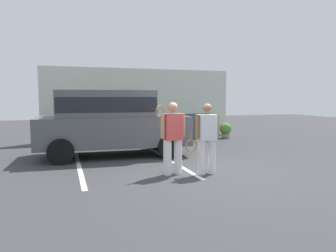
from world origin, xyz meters
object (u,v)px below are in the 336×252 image
at_px(tennis_player_woman, 207,138).
at_px(potted_plant_by_porch, 209,130).
at_px(potted_plant_secondary, 226,129).
at_px(parked_suv, 111,120).
at_px(tennis_player_man, 173,137).

relative_size(tennis_player_woman, potted_plant_by_porch, 2.27).
bearing_deg(potted_plant_secondary, parked_suv, -155.40).
distance_m(tennis_player_man, potted_plant_by_porch, 6.11).
xyz_separation_m(tennis_player_woman, potted_plant_by_porch, (2.67, 5.25, -0.46)).
height_order(tennis_player_man, potted_plant_secondary, tennis_player_man).
distance_m(parked_suv, potted_plant_by_porch, 5.05).
relative_size(tennis_player_man, potted_plant_secondary, 2.47).
bearing_deg(tennis_player_man, potted_plant_by_porch, -132.59).
bearing_deg(parked_suv, tennis_player_woman, -55.33).
height_order(parked_suv, potted_plant_secondary, parked_suv).
height_order(tennis_player_woman, potted_plant_by_porch, tennis_player_woman).
bearing_deg(tennis_player_man, potted_plant_secondary, -137.75).
distance_m(tennis_player_man, tennis_player_woman, 0.82).
height_order(potted_plant_by_porch, potted_plant_secondary, potted_plant_by_porch).
bearing_deg(potted_plant_by_porch, tennis_player_woman, -116.99).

